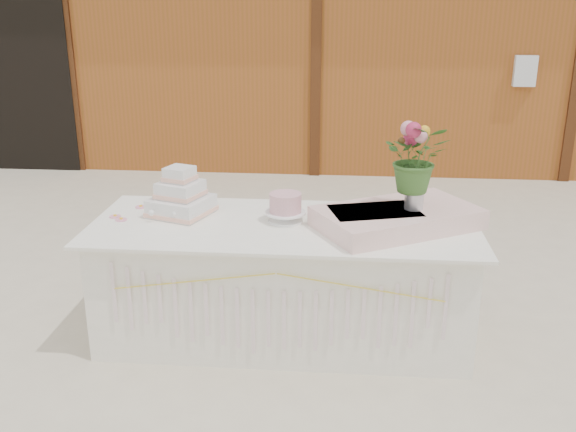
# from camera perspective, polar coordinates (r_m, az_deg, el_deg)

# --- Properties ---
(ground) EXTENTS (80.00, 80.00, 0.00)m
(ground) POSITION_cam_1_polar(r_m,az_deg,el_deg) (4.30, -0.36, -10.43)
(ground) COLOR beige
(ground) RESTS_ON ground
(barn) EXTENTS (12.60, 4.60, 3.30)m
(barn) POSITION_cam_1_polar(r_m,az_deg,el_deg) (9.74, 3.05, 16.37)
(barn) COLOR brown
(barn) RESTS_ON ground
(cake_table) EXTENTS (2.40, 1.00, 0.77)m
(cake_table) POSITION_cam_1_polar(r_m,az_deg,el_deg) (4.12, -0.38, -5.76)
(cake_table) COLOR white
(cake_table) RESTS_ON ground
(wedding_cake) EXTENTS (0.45, 0.45, 0.32)m
(wedding_cake) POSITION_cam_1_polar(r_m,az_deg,el_deg) (4.18, -9.49, 1.53)
(wedding_cake) COLOR white
(wedding_cake) RESTS_ON cake_table
(pink_cake_stand) EXTENTS (0.25, 0.25, 0.18)m
(pink_cake_stand) POSITION_cam_1_polar(r_m,az_deg,el_deg) (3.99, -0.23, 0.90)
(pink_cake_stand) COLOR white
(pink_cake_stand) RESTS_ON cake_table
(satin_runner) EXTENTS (1.10, 0.95, 0.12)m
(satin_runner) POSITION_cam_1_polar(r_m,az_deg,el_deg) (3.96, 9.69, -0.16)
(satin_runner) COLOR beige
(satin_runner) RESTS_ON cake_table
(flower_vase) EXTENTS (0.11, 0.11, 0.16)m
(flower_vase) POSITION_cam_1_polar(r_m,az_deg,el_deg) (3.93, 11.16, 1.72)
(flower_vase) COLOR silver
(flower_vase) RESTS_ON satin_runner
(bouquet) EXTENTS (0.40, 0.35, 0.42)m
(bouquet) POSITION_cam_1_polar(r_m,az_deg,el_deg) (3.86, 11.43, 5.78)
(bouquet) COLOR #386428
(bouquet) RESTS_ON flower_vase
(loose_flowers) EXTENTS (0.25, 0.38, 0.02)m
(loose_flowers) POSITION_cam_1_polar(r_m,az_deg,el_deg) (4.31, -14.24, 0.39)
(loose_flowers) COLOR pink
(loose_flowers) RESTS_ON cake_table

